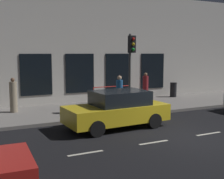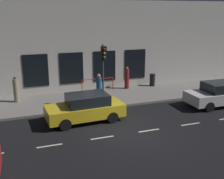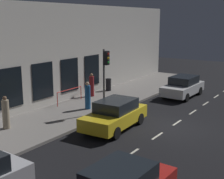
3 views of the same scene
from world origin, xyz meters
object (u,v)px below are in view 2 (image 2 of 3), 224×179
at_px(parked_car_0, 219,94).
at_px(traffic_light, 103,62).
at_px(parked_car_1, 85,108).
at_px(pedestrian_2, 16,90).
at_px(pedestrian_1, 127,78).
at_px(trash_bin, 152,80).
at_px(pedestrian_0, 99,87).

bearing_deg(parked_car_0, traffic_light, 75.49).
height_order(parked_car_1, pedestrian_2, pedestrian_2).
bearing_deg(pedestrian_1, traffic_light, 82.57).
distance_m(pedestrian_2, trash_bin, 10.73).
relative_size(parked_car_0, trash_bin, 4.42).
bearing_deg(pedestrian_0, parked_car_0, -34.34).
distance_m(traffic_light, parked_car_0, 8.05).
bearing_deg(pedestrian_0, pedestrian_1, 25.47).
height_order(parked_car_0, pedestrian_1, pedestrian_1).
relative_size(traffic_light, pedestrian_2, 2.23).
bearing_deg(traffic_light, parked_car_0, -105.86).
height_order(parked_car_1, trash_bin, parked_car_1).
bearing_deg(trash_bin, parked_car_1, 126.90).
bearing_deg(trash_bin, traffic_light, 123.03).
xyz_separation_m(pedestrian_1, trash_bin, (0.05, -2.31, -0.31)).
bearing_deg(pedestrian_0, parked_car_1, -126.58).
distance_m(parked_car_0, trash_bin, 5.98).
distance_m(parked_car_0, pedestrian_1, 7.08).
bearing_deg(pedestrian_0, traffic_light, -103.14).
distance_m(pedestrian_1, pedestrian_2, 8.42).
relative_size(parked_car_1, pedestrian_1, 2.55).
bearing_deg(parked_car_1, traffic_light, -46.03).
xyz_separation_m(parked_car_0, pedestrian_1, (5.56, 4.38, 0.17)).
height_order(traffic_light, trash_bin, traffic_light).
bearing_deg(pedestrian_2, trash_bin, -9.80).
bearing_deg(pedestrian_2, parked_car_0, -34.59).
bearing_deg(trash_bin, parked_car_0, -159.72).
distance_m(parked_car_1, pedestrian_2, 5.85).
relative_size(parked_car_0, parked_car_1, 0.98).
height_order(pedestrian_1, pedestrian_2, pedestrian_2).
bearing_deg(pedestrian_1, pedestrian_2, 38.84).
bearing_deg(parked_car_1, parked_car_0, -94.93).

